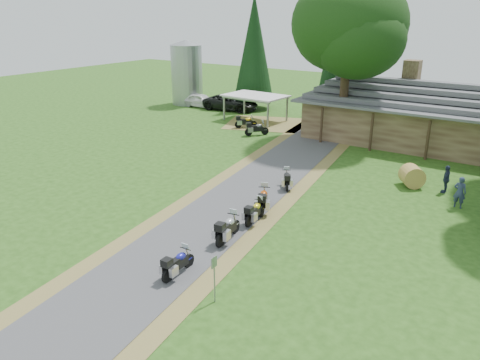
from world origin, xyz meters
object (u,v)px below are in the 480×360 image
Objects in this scene: motorcycle_row_d at (263,198)px; car_white_sedan at (201,99)px; motorcycle_row_b at (228,227)px; hay_bale at (412,176)px; motorcycle_carport_b at (257,128)px; lodge at (444,114)px; motorcycle_carport_a at (246,121)px; silo at (187,72)px; motorcycle_row_a at (178,262)px; car_dark_suv at (231,98)px; motorcycle_row_c at (255,211)px; carport at (255,108)px; motorcycle_row_e at (287,178)px.

car_white_sedan is at bearing 18.78° from motorcycle_row_d.
motorcycle_row_b is 12.81m from hay_bale.
motorcycle_carport_b is (-8.50, 13.03, -0.05)m from motorcycle_row_d.
motorcycle_carport_b is at bearing 19.79° from motorcycle_row_b.
motorcycle_carport_a is (-15.58, -3.69, -1.85)m from lodge.
silo reaches higher than motorcycle_row_a.
lodge is at bearing -41.10° from motorcycle_row_d.
hay_bale is at bearing -86.80° from lodge.
car_white_sedan is at bearing 90.55° from car_dark_suv.
lodge is 10.85× the size of motorcycle_row_d.
car_dark_suv is 3.55× the size of motorcycle_carport_a.
car_white_sedan reaches higher than motorcycle_row_c.
lodge reaches higher than motorcycle_row_c.
motorcycle_row_b reaches higher than motorcycle_row_a.
carport is 3.20× the size of motorcycle_row_c.
lodge is 12.13× the size of motorcycle_carport_a.
motorcycle_row_c is 1.46m from motorcycle_row_d.
car_dark_suv reaches higher than motorcycle_row_d.
car_dark_suv is 3.71× the size of motorcycle_row_a.
motorcycle_carport_b reaches higher than motorcycle_carport_a.
motorcycle_row_a is 22.23m from motorcycle_carport_b.
motorcycle_row_b is 3.79m from motorcycle_row_d.
motorcycle_row_b is 1.10× the size of motorcycle_row_c.
motorcycle_row_c is (16.67, -21.83, -0.60)m from car_dark_suv.
motorcycle_row_b is (-4.52, -22.16, -1.79)m from lodge.
motorcycle_carport_b is (3.03, -4.61, -0.58)m from carport.
lodge is 15.83m from motorcycle_row_e.
car_dark_suv is 26.13m from motorcycle_row_d.
silo is 13.26m from motorcycle_carport_a.
lodge is at bearing -12.07° from motorcycle_row_a.
carport is 21.09m from motorcycle_row_d.
car_dark_suv is 3.27× the size of motorcycle_row_b.
motorcycle_row_e is 0.94× the size of motorcycle_carport_a.
car_white_sedan is at bearing 18.79° from motorcycle_row_e.
motorcycle_carport_b reaches higher than motorcycle_row_e.
silo is at bearing 21.12° from motorcycle_row_d.
motorcycle_row_c is 5.18m from motorcycle_row_e.
motorcycle_carport_a is at bearing 157.44° from hay_bale.
motorcycle_carport_a is 1.38× the size of hay_bale.
motorcycle_row_d reaches higher than motorcycle_carport_a.
silo is 6.35m from car_dark_suv.
lodge is 24.80m from car_white_sedan.
car_dark_suv is at bearing 153.54° from carport.
silo is 3.59× the size of motorcycle_row_b.
motorcycle_row_a is at bearing -108.19° from hay_bale.
silo is at bearing 168.63° from carport.
motorcycle_row_a is at bearing -115.79° from motorcycle_carport_b.
lodge reaches higher than motorcycle_carport_b.
car_dark_suv reaches higher than motorcycle_row_c.
motorcycle_row_a is at bearing -50.82° from silo.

